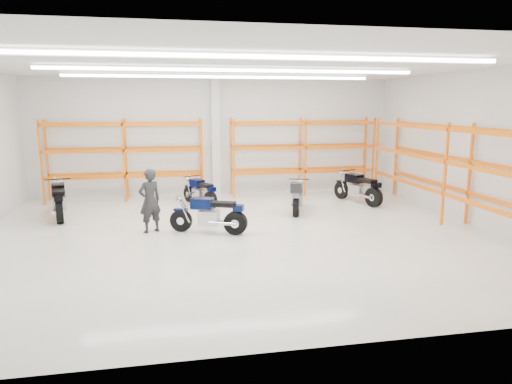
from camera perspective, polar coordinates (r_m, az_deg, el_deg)
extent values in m
plane|color=beige|center=(12.48, -2.25, -5.44)|extent=(14.00, 14.00, 0.00)
cube|color=silver|center=(17.98, -5.11, 6.83)|extent=(14.00, 0.02, 4.50)
cube|color=silver|center=(6.23, 5.64, -0.75)|extent=(14.00, 0.02, 4.50)
cube|color=silver|center=(14.76, 25.76, 4.93)|extent=(0.02, 12.00, 4.50)
cube|color=white|center=(12.02, -2.42, 15.63)|extent=(14.00, 12.00, 0.02)
cube|color=white|center=(9.06, 0.41, 16.57)|extent=(10.00, 0.22, 0.10)
cube|color=white|center=(12.50, -2.75, 14.98)|extent=(10.00, 0.22, 0.10)
cube|color=white|center=(15.48, -4.32, 14.16)|extent=(10.00, 0.22, 0.10)
cylinder|color=black|center=(12.93, -9.35, -3.55)|extent=(0.63, 0.35, 0.63)
cylinder|color=black|center=(12.47, -2.57, -3.90)|extent=(0.67, 0.42, 0.65)
cylinder|color=silver|center=(12.93, -9.35, -3.55)|extent=(0.25, 0.21, 0.21)
cylinder|color=silver|center=(12.47, -2.57, -3.90)|extent=(0.29, 0.28, 0.23)
cube|color=#061037|center=(12.86, -9.39, -2.19)|extent=(0.41, 0.29, 0.06)
cube|color=#B7B7BC|center=(12.64, -5.89, -3.21)|extent=(0.65, 0.55, 0.40)
cube|color=#A5A5AA|center=(12.56, -4.15, -3.76)|extent=(0.73, 0.39, 0.08)
cube|color=#061037|center=(12.61, -6.75, -1.41)|extent=(0.68, 0.55, 0.29)
cube|color=black|center=(12.44, -4.18, -1.53)|extent=(0.76, 0.55, 0.13)
cube|color=#061037|center=(12.35, -2.21, -1.99)|extent=(0.34, 0.31, 0.17)
cylinder|color=black|center=(12.68, -8.30, -0.32)|extent=(0.31, 0.69, 0.04)
sphere|color=silver|center=(12.82, -9.60, -1.00)|extent=(0.20, 0.20, 0.20)
cylinder|color=silver|center=(12.39, -4.17, -3.96)|extent=(0.76, 0.38, 0.09)
cylinder|color=black|center=(16.46, -23.35, -1.13)|extent=(0.28, 0.68, 0.67)
cylinder|color=black|center=(14.82, -23.34, -2.33)|extent=(0.35, 0.72, 0.69)
cylinder|color=silver|center=(16.46, -23.35, -1.13)|extent=(0.20, 0.25, 0.22)
cylinder|color=silver|center=(14.82, -23.34, -2.33)|extent=(0.27, 0.29, 0.25)
cube|color=black|center=(16.40, -23.43, 0.01)|extent=(0.25, 0.43, 0.07)
cube|color=#B7B7BC|center=(15.58, -23.38, -1.27)|extent=(0.52, 0.65, 0.42)
cube|color=#A5A5AA|center=(15.19, -23.34, -1.99)|extent=(0.30, 0.79, 0.09)
cube|color=black|center=(15.70, -23.49, 0.39)|extent=(0.50, 0.69, 0.31)
cube|color=black|center=(15.08, -23.49, -0.01)|extent=(0.49, 0.79, 0.13)
cube|color=black|center=(14.64, -23.47, -0.67)|extent=(0.30, 0.34, 0.18)
cylinder|color=black|center=(16.03, -23.56, 1.47)|extent=(0.77, 0.21, 0.04)
sphere|color=silver|center=(16.39, -23.51, 1.03)|extent=(0.21, 0.21, 0.21)
cylinder|color=silver|center=(15.15, -24.01, -2.07)|extent=(0.28, 0.84, 0.10)
cylinder|color=black|center=(16.82, -8.38, -0.26)|extent=(0.37, 0.57, 0.58)
cylinder|color=black|center=(15.60, -5.69, -1.03)|extent=(0.43, 0.61, 0.60)
cylinder|color=silver|center=(16.82, -8.38, -0.26)|extent=(0.21, 0.23, 0.19)
cylinder|color=silver|center=(15.60, -5.69, -1.03)|extent=(0.27, 0.28, 0.21)
cube|color=#030B3D|center=(16.77, -8.41, 0.71)|extent=(0.29, 0.38, 0.06)
cube|color=#B7B7BC|center=(16.16, -7.04, -0.26)|extent=(0.54, 0.61, 0.37)
cube|color=#A5A5AA|center=(15.87, -6.34, -0.80)|extent=(0.42, 0.65, 0.08)
cube|color=#030B3D|center=(16.24, -7.39, 1.10)|extent=(0.54, 0.63, 0.27)
cube|color=black|center=(15.79, -6.37, 0.85)|extent=(0.56, 0.70, 0.12)
cube|color=#030B3D|center=(15.46, -5.56, 0.36)|extent=(0.31, 0.32, 0.15)
cylinder|color=black|center=(16.49, -8.01, 1.98)|extent=(0.61, 0.35, 0.03)
sphere|color=silver|center=(16.76, -8.50, 1.58)|extent=(0.18, 0.18, 0.18)
cylinder|color=silver|center=(15.76, -6.74, -0.90)|extent=(0.42, 0.68, 0.09)
cylinder|color=black|center=(15.99, 5.38, -0.75)|extent=(0.31, 0.60, 0.59)
cylinder|color=black|center=(14.54, 5.03, -1.87)|extent=(0.37, 0.63, 0.61)
cylinder|color=silver|center=(15.99, 5.38, -0.75)|extent=(0.20, 0.23, 0.20)
cylinder|color=silver|center=(14.54, 5.03, -1.87)|extent=(0.26, 0.27, 0.22)
cube|color=gray|center=(15.93, 5.40, 0.29)|extent=(0.26, 0.38, 0.06)
cube|color=#B7B7BC|center=(15.21, 5.22, -0.89)|extent=(0.50, 0.60, 0.37)
cube|color=#A5A5AA|center=(14.87, 5.12, -1.55)|extent=(0.34, 0.69, 0.08)
cube|color=gray|center=(15.31, 5.28, 0.61)|extent=(0.50, 0.63, 0.28)
cube|color=black|center=(14.77, 5.15, 0.24)|extent=(0.49, 0.71, 0.12)
cube|color=gray|center=(14.38, 5.04, -0.37)|extent=(0.29, 0.31, 0.16)
cylinder|color=black|center=(15.61, 5.37, 1.61)|extent=(0.66, 0.26, 0.04)
sphere|color=silver|center=(15.92, 5.43, 1.22)|extent=(0.19, 0.19, 0.19)
cylinder|color=silver|center=(14.84, 4.50, -1.57)|extent=(0.33, 0.73, 0.09)
cube|color=black|center=(14.22, 5.02, 0.55)|extent=(0.44, 0.46, 0.30)
cylinder|color=black|center=(17.49, 10.61, 0.22)|extent=(0.36, 0.66, 0.66)
cylinder|color=black|center=(16.33, 14.50, -0.65)|extent=(0.43, 0.71, 0.68)
cylinder|color=silver|center=(17.49, 10.61, 0.22)|extent=(0.22, 0.26, 0.22)
cylinder|color=silver|center=(16.33, 14.50, -0.65)|extent=(0.29, 0.30, 0.24)
cube|color=black|center=(17.43, 10.65, 1.29)|extent=(0.30, 0.43, 0.07)
cube|color=#B7B7BC|center=(16.85, 12.59, 0.21)|extent=(0.58, 0.68, 0.42)
cube|color=#A5A5AA|center=(16.59, 13.57, -0.39)|extent=(0.40, 0.76, 0.09)
cube|color=black|center=(16.92, 12.18, 1.70)|extent=(0.57, 0.71, 0.31)
cube|color=black|center=(16.49, 13.65, 1.40)|extent=(0.57, 0.79, 0.13)
cube|color=black|center=(16.19, 14.80, 0.86)|extent=(0.33, 0.35, 0.18)
cylinder|color=black|center=(17.16, 11.35, 2.67)|extent=(0.73, 0.32, 0.04)
sphere|color=silver|center=(17.42, 10.59, 2.23)|extent=(0.21, 0.21, 0.21)
cylinder|color=silver|center=(16.43, 13.25, -0.48)|extent=(0.39, 0.80, 0.10)
imported|color=black|center=(12.91, -13.13, -1.08)|extent=(0.78, 0.69, 1.79)
cube|color=white|center=(17.80, -5.05, 6.79)|extent=(0.32, 0.32, 4.50)
cube|color=orange|center=(18.40, -24.66, 3.63)|extent=(0.07, 0.07, 3.00)
cube|color=orange|center=(17.63, -25.27, 3.31)|extent=(0.07, 0.07, 3.00)
cube|color=orange|center=(17.92, -15.94, 4.03)|extent=(0.07, 0.07, 3.00)
cube|color=orange|center=(17.13, -16.17, 3.73)|extent=(0.07, 0.07, 3.00)
cube|color=orange|center=(17.88, -6.95, 4.36)|extent=(0.07, 0.07, 3.00)
cube|color=orange|center=(17.09, -6.77, 4.06)|extent=(0.07, 0.07, 3.00)
cube|color=orange|center=(18.00, -15.84, 2.26)|extent=(5.60, 0.07, 0.12)
cube|color=orange|center=(17.21, -16.08, 1.87)|extent=(5.60, 0.07, 0.12)
cube|color=orange|center=(17.89, -16.00, 5.23)|extent=(5.60, 0.07, 0.12)
cube|color=orange|center=(17.09, -16.24, 4.97)|extent=(5.60, 0.07, 0.12)
cube|color=orange|center=(17.83, -16.16, 8.23)|extent=(5.60, 0.07, 0.12)
cube|color=orange|center=(17.03, -16.41, 8.11)|extent=(5.60, 0.07, 0.12)
cube|color=orange|center=(17.99, -3.12, 4.46)|extent=(0.07, 0.07, 3.00)
cube|color=orange|center=(17.21, -2.77, 4.17)|extent=(0.07, 0.07, 3.00)
cube|color=orange|center=(18.56, 5.51, 4.62)|extent=(0.07, 0.07, 3.00)
cube|color=orange|center=(17.80, 6.22, 4.34)|extent=(0.07, 0.07, 3.00)
cube|color=orange|center=(19.52, 13.46, 4.68)|extent=(0.07, 0.07, 3.00)
cube|color=orange|center=(18.80, 14.44, 4.41)|extent=(0.07, 0.07, 3.00)
cube|color=orange|center=(18.63, 5.48, 2.90)|extent=(5.60, 0.07, 0.12)
cube|color=orange|center=(17.87, 6.18, 2.55)|extent=(5.60, 0.07, 0.12)
cube|color=orange|center=(18.53, 5.53, 5.77)|extent=(5.60, 0.07, 0.12)
cube|color=orange|center=(17.76, 6.24, 5.54)|extent=(5.60, 0.07, 0.12)
cube|color=orange|center=(18.47, 5.58, 8.67)|extent=(5.60, 0.07, 0.12)
cube|color=orange|center=(17.70, 6.30, 8.57)|extent=(5.60, 0.07, 0.12)
cube|color=orange|center=(14.78, 25.15, 2.05)|extent=(0.07, 0.07, 3.00)
cube|color=orange|center=(14.33, 22.54, 2.00)|extent=(0.07, 0.07, 3.00)
cube|color=orange|center=(18.58, 17.10, 4.20)|extent=(0.07, 0.07, 3.00)
cube|color=orange|center=(18.23, 14.87, 4.19)|extent=(0.07, 0.07, 3.00)
cube|color=orange|center=(14.86, 24.97, -0.09)|extent=(0.07, 9.00, 0.12)
cube|color=orange|center=(14.42, 22.38, -0.20)|extent=(0.07, 9.00, 0.12)
cube|color=orange|center=(14.73, 25.26, 3.49)|extent=(0.07, 9.00, 0.12)
cube|color=orange|center=(14.28, 22.65, 3.49)|extent=(0.07, 9.00, 0.12)
cube|color=orange|center=(14.66, 25.56, 7.12)|extent=(0.07, 9.00, 0.12)
cube|color=orange|center=(14.20, 22.93, 7.24)|extent=(0.07, 9.00, 0.12)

